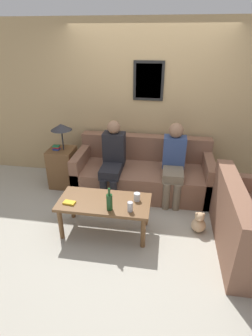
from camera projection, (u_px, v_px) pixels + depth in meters
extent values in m
plane|color=#ADA899|center=(139.00, 207.00, 4.00)|extent=(16.00, 16.00, 0.00)
cube|color=tan|center=(148.00, 106.00, 4.32)|extent=(9.00, 0.06, 2.60)
cube|color=black|center=(149.00, 81.00, 4.10)|extent=(0.48, 0.02, 0.60)
cube|color=beige|center=(149.00, 81.00, 4.09)|extent=(0.40, 0.01, 0.52)
cube|color=brown|center=(143.00, 179.00, 4.34)|extent=(2.18, 0.92, 0.43)
cube|color=brown|center=(145.00, 147.00, 4.46)|extent=(2.18, 0.20, 0.41)
cube|color=brown|center=(83.00, 168.00, 4.43)|extent=(0.14, 0.92, 0.66)
cube|color=brown|center=(207.00, 178.00, 4.14)|extent=(0.14, 0.92, 0.66)
cube|color=brown|center=(233.00, 203.00, 2.98)|extent=(0.20, 1.46, 0.41)
cube|color=brown|center=(246.00, 197.00, 3.65)|extent=(0.92, 0.14, 0.66)
cube|color=brown|center=(104.00, 202.00, 3.31)|extent=(1.16, 0.55, 0.04)
cylinder|color=brown|center=(61.00, 224.00, 3.30)|extent=(0.06, 0.06, 0.43)
cylinder|color=brown|center=(143.00, 233.00, 3.15)|extent=(0.06, 0.06, 0.43)
cylinder|color=brown|center=(72.00, 204.00, 3.68)|extent=(0.06, 0.06, 0.43)
cylinder|color=brown|center=(146.00, 211.00, 3.54)|extent=(0.06, 0.06, 0.43)
cube|color=brown|center=(63.00, 167.00, 4.45)|extent=(0.41, 0.41, 0.67)
cylinder|color=#262628|center=(63.00, 139.00, 4.21)|extent=(0.02, 0.02, 0.36)
cone|color=#2D2D33|center=(61.00, 127.00, 4.12)|extent=(0.33, 0.33, 0.10)
cube|color=navy|center=(57.00, 149.00, 4.28)|extent=(0.10, 0.10, 0.03)
cube|color=red|center=(56.00, 147.00, 4.27)|extent=(0.12, 0.08, 0.03)
cube|color=#237547|center=(56.00, 146.00, 4.26)|extent=(0.12, 0.10, 0.02)
cylinder|color=#19421E|center=(109.00, 202.00, 3.10)|extent=(0.07, 0.07, 0.21)
cylinder|color=#19421E|center=(109.00, 192.00, 3.03)|extent=(0.03, 0.03, 0.09)
cylinder|color=silver|center=(137.00, 197.00, 3.29)|extent=(0.08, 0.08, 0.10)
cube|color=gold|center=(69.00, 203.00, 3.25)|extent=(0.15, 0.10, 0.02)
cylinder|color=#BCBCC1|center=(130.00, 207.00, 3.09)|extent=(0.07, 0.07, 0.12)
cube|color=black|center=(111.00, 170.00, 4.05)|extent=(0.31, 0.49, 0.14)
cylinder|color=black|center=(104.00, 192.00, 3.96)|extent=(0.11, 0.11, 0.43)
cylinder|color=black|center=(114.00, 193.00, 3.94)|extent=(0.11, 0.11, 0.43)
cube|color=black|center=(114.00, 148.00, 4.14)|extent=(0.34, 0.22, 0.52)
sphere|color=#8C664C|center=(114.00, 127.00, 3.98)|extent=(0.20, 0.20, 0.20)
cube|color=#756651|center=(173.00, 173.00, 3.95)|extent=(0.31, 0.47, 0.14)
cylinder|color=#756651|center=(166.00, 196.00, 3.87)|extent=(0.11, 0.11, 0.43)
cylinder|color=#756651|center=(177.00, 197.00, 3.85)|extent=(0.11, 0.11, 0.43)
cube|color=#33477A|center=(174.00, 152.00, 4.04)|extent=(0.34, 0.22, 0.50)
sphere|color=#8C664C|center=(176.00, 130.00, 3.88)|extent=(0.22, 0.22, 0.22)
sphere|color=tan|center=(198.00, 225.00, 3.47)|extent=(0.19, 0.19, 0.19)
sphere|color=tan|center=(200.00, 217.00, 3.41)|extent=(0.12, 0.12, 0.12)
sphere|color=tan|center=(197.00, 214.00, 3.39)|extent=(0.04, 0.04, 0.04)
sphere|color=tan|center=(204.00, 214.00, 3.38)|extent=(0.04, 0.04, 0.04)
sphere|color=beige|center=(200.00, 219.00, 3.36)|extent=(0.05, 0.05, 0.05)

